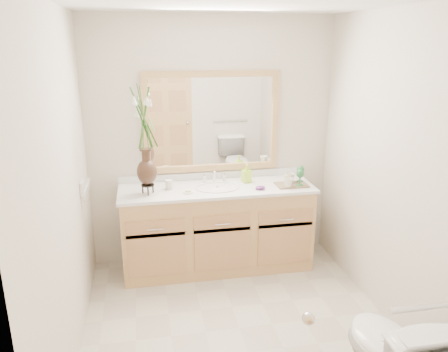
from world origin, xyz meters
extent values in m
plane|color=beige|center=(0.00, 0.00, 0.00)|extent=(2.60, 2.60, 0.00)
cube|color=white|center=(0.00, 0.00, 2.40)|extent=(2.40, 2.60, 0.02)
cube|color=silver|center=(0.00, 1.30, 1.20)|extent=(2.40, 0.02, 2.40)
cube|color=silver|center=(0.00, -1.30, 1.20)|extent=(2.40, 0.02, 2.40)
cube|color=silver|center=(-1.20, 0.00, 1.20)|extent=(0.02, 2.60, 2.40)
cube|color=silver|center=(1.20, 0.00, 1.20)|extent=(0.02, 2.60, 2.40)
cube|color=tan|center=(0.00, 1.01, 0.40)|extent=(1.80, 0.55, 0.80)
cube|color=white|center=(0.00, 1.01, 0.82)|extent=(1.84, 0.57, 0.03)
ellipsoid|color=white|center=(0.00, 0.99, 0.78)|extent=(0.38, 0.30, 0.12)
cylinder|color=silver|center=(0.00, 1.17, 0.89)|extent=(0.02, 0.02, 0.11)
cylinder|color=silver|center=(-0.10, 1.17, 0.87)|extent=(0.02, 0.02, 0.08)
cylinder|color=silver|center=(0.10, 1.17, 0.87)|extent=(0.02, 0.02, 0.08)
cube|color=white|center=(0.00, 1.28, 1.41)|extent=(1.20, 0.01, 0.85)
cube|color=tan|center=(0.00, 1.28, 1.86)|extent=(1.32, 0.04, 0.06)
cube|color=tan|center=(0.00, 1.28, 0.95)|extent=(1.32, 0.04, 0.06)
cube|color=tan|center=(-0.63, 1.28, 1.41)|extent=(0.06, 0.04, 0.85)
cube|color=tan|center=(0.63, 1.28, 1.41)|extent=(0.06, 0.04, 0.85)
cube|color=white|center=(-1.19, 0.76, 0.98)|extent=(0.02, 0.12, 0.12)
cube|color=tan|center=(-0.30, -1.29, 1.00)|extent=(0.80, 0.03, 2.00)
cylinder|color=silver|center=(0.70, -1.27, 0.95)|extent=(0.55, 0.03, 0.03)
cylinder|color=black|center=(-0.64, 0.95, 0.91)|extent=(0.12, 0.12, 0.01)
ellipsoid|color=#311F15|center=(-0.64, 0.95, 1.04)|extent=(0.18, 0.18, 0.23)
cylinder|color=#311F15|center=(-0.64, 0.95, 1.18)|extent=(0.07, 0.07, 0.11)
cylinder|color=#4C7A33|center=(-0.64, 0.95, 1.46)|extent=(0.06, 0.06, 0.42)
cylinder|color=beige|center=(-0.45, 1.04, 0.87)|extent=(0.07, 0.07, 0.09)
cylinder|color=beige|center=(-0.29, 0.90, 0.84)|extent=(0.09, 0.09, 0.01)
cube|color=beige|center=(-0.29, 0.90, 0.85)|extent=(0.06, 0.04, 0.02)
imported|color=#AFE636|center=(0.31, 1.11, 0.91)|extent=(0.09, 0.09, 0.16)
ellipsoid|color=#5B236A|center=(0.39, 0.87, 0.85)|extent=(0.11, 0.10, 0.03)
cube|color=brown|center=(0.71, 0.93, 0.84)|extent=(0.30, 0.20, 0.01)
imported|color=beige|center=(0.65, 0.86, 0.89)|extent=(0.11, 0.11, 0.09)
imported|color=beige|center=(0.71, 0.98, 0.89)|extent=(0.13, 0.13, 0.10)
cylinder|color=#226732|center=(0.77, 0.88, 0.85)|extent=(0.07, 0.07, 0.01)
cylinder|color=#226732|center=(0.77, 0.88, 0.90)|extent=(0.01, 0.01, 0.10)
ellipsoid|color=#226732|center=(0.77, 0.88, 0.96)|extent=(0.07, 0.07, 0.08)
cylinder|color=#226732|center=(0.82, 1.00, 0.85)|extent=(0.07, 0.07, 0.01)
cylinder|color=#226732|center=(0.82, 1.00, 0.90)|extent=(0.01, 0.01, 0.10)
ellipsoid|color=#226732|center=(0.82, 1.00, 0.96)|extent=(0.07, 0.07, 0.08)
camera|label=1|loc=(-0.66, -2.84, 2.16)|focal=35.00mm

